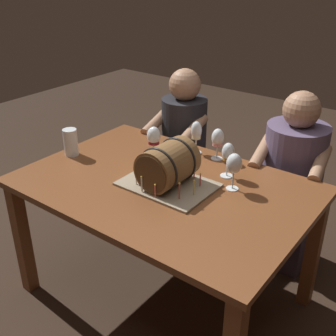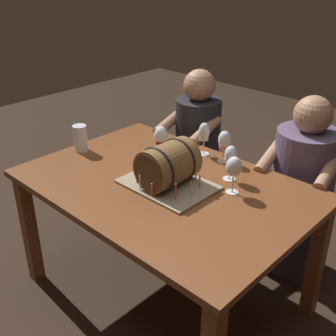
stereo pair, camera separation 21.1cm
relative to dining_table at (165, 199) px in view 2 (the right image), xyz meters
The scene contains 11 objects.
ground_plane 0.65m from the dining_table, ahead, with size 8.00×8.00×0.00m, color #332319.
dining_table is the anchor object (origin of this frame).
barrel_cake 0.21m from the dining_table, 13.55° to the right, with size 0.46×0.33×0.24m.
wine_glass_rose 0.47m from the dining_table, 81.36° to the left, with size 0.07×0.07×0.19m.
wine_glass_red 0.41m from the dining_table, 137.51° to the left, with size 0.08×0.08×0.18m.
wine_glass_empty 0.42m from the dining_table, 27.34° to the left, with size 0.08×0.08×0.19m.
wine_glass_amber 0.41m from the dining_table, 50.53° to the left, with size 0.07×0.07×0.19m.
wine_glass_white 0.48m from the dining_table, 101.02° to the left, with size 0.07×0.07×0.20m.
beer_pint 0.67m from the dining_table, behind, with size 0.08×0.08×0.16m.
person_seated_left 0.86m from the dining_table, 118.31° to the left, with size 0.38×0.48×1.14m.
person_seated_right 0.85m from the dining_table, 61.66° to the left, with size 0.45×0.52×1.14m.
Camera 2 is at (1.33, -1.37, 1.80)m, focal length 45.12 mm.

